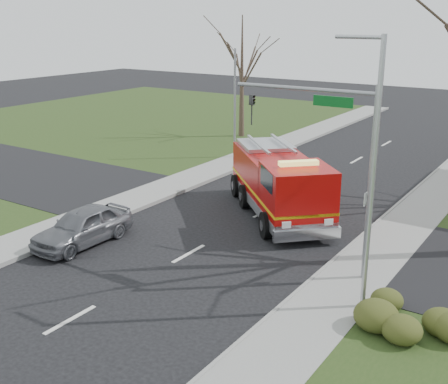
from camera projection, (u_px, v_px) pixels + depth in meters
The scene contains 10 objects.
ground at pixel (189, 254), 21.87m from camera, with size 120.00×120.00×0.00m, color black.
sidewalk_right at pixel (338, 293), 18.58m from camera, with size 2.40×80.00×0.15m, color gray.
sidewalk_left at pixel (78, 222), 25.12m from camera, with size 2.40×80.00×0.15m, color gray.
hedge_corner at pixel (417, 316), 16.16m from camera, with size 2.80×2.00×0.90m, color #353C16.
bare_tree_left at pixel (242, 63), 41.40m from camera, with size 4.50×4.50×9.00m.
traffic_signal_mast at pixel (336, 145), 18.91m from camera, with size 5.29×0.18×6.80m.
streetlight_pole at pixel (371, 170), 16.35m from camera, with size 1.48×0.16×8.40m.
utility_pole_far at pixel (235, 105), 35.55m from camera, with size 0.14×0.14×7.00m, color gray.
fire_engine at pixel (280, 185), 25.72m from camera, with size 7.56×7.62×3.23m.
parked_car_maroon at pixel (83, 226), 22.65m from camera, with size 1.79×4.45×1.52m, color slate.
Camera 1 is at (12.28, -16.04, 8.82)m, focal length 45.00 mm.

